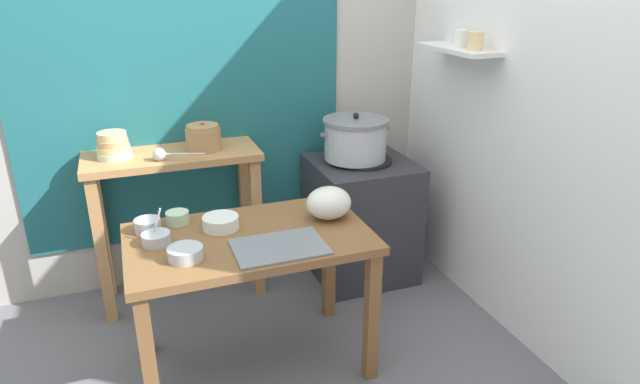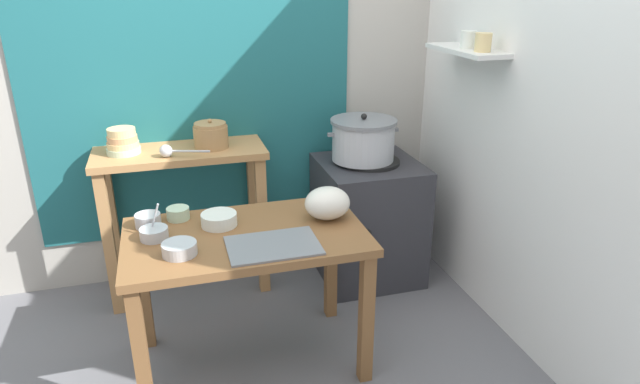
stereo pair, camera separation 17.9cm
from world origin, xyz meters
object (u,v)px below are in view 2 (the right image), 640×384
Objects in this scene: steamer_pot at (363,139)px; bowl_stack_enamel at (123,142)px; prep_bowl_1 at (148,220)px; back_shelf_table at (183,186)px; clay_pot at (211,135)px; stove_block at (368,219)px; serving_tray at (273,245)px; ladle at (168,151)px; prep_table at (247,254)px; prep_bowl_2 at (154,233)px; prep_bowl_0 at (219,219)px; prep_bowl_3 at (179,248)px; plastic_bag at (327,203)px; prep_bowl_4 at (178,213)px.

steamer_pot reaches higher than bowl_stack_enamel.
back_shelf_table is at bearing 72.88° from prep_bowl_1.
clay_pot reaches higher than prep_bowl_1.
steamer_pot is (-0.04, 0.02, 0.52)m from stove_block.
stove_block is 1.95× the size of serving_tray.
clay_pot reaches higher than ladle.
serving_tray is (0.10, -0.17, 0.12)m from prep_table.
prep_bowl_2 is (-0.40, 0.05, 0.14)m from prep_table.
back_shelf_table reaches higher than prep_bowl_2.
back_shelf_table is at bearing -180.00° from clay_pot.
prep_table is at bearing -7.38° from prep_bowl_2.
steamer_pot reaches higher than prep_bowl_0.
clay_pot is (0.18, 0.00, 0.29)m from back_shelf_table.
stove_block is 1.46m from prep_bowl_3.
steamer_pot is at bearing -7.06° from clay_pot.
steamer_pot is at bearing 36.09° from prep_bowl_3.
stove_block is 1.53m from bowl_stack_enamel.
back_shelf_table reaches higher than prep_bowl_1.
prep_bowl_2 is at bearing -98.76° from ladle.
prep_bowl_1 is at bearing 165.71° from prep_bowl_0.
ladle is 2.22× the size of prep_bowl_1.
prep_bowl_1 is (-0.12, -0.48, -0.18)m from ladle.
plastic_bag reaches higher than serving_tray.
prep_bowl_3 is at bearing 174.47° from serving_tray.
prep_bowl_1 is (-0.19, -0.60, 0.07)m from back_shelf_table.
prep_table is 7.45× the size of prep_bowl_3.
clay_pot is at bearing 0.00° from back_shelf_table.
plastic_bag is 1.86× the size of prep_bowl_1.
prep_bowl_0 is at bearing 125.43° from serving_tray.
clay_pot reaches higher than plastic_bag.
prep_bowl_2 is 1.13× the size of prep_bowl_3.
clay_pot is at bearing 172.02° from stove_block.
plastic_bag reaches higher than stove_block.
back_shelf_table reaches higher than prep_bowl_0.
prep_bowl_1 is (-1.25, -0.49, -0.15)m from steamer_pot.
prep_table is 0.36m from prep_bowl_3.
ladle is 1.20× the size of plastic_bag.
back_shelf_table is 0.64m from prep_bowl_1.
steamer_pot is 2.64× the size of prep_bowl_0.
stove_block is 1.75× the size of steamer_pot.
bowl_stack_enamel is 0.46× the size of serving_tray.
prep_bowl_4 is at bearing 164.73° from plastic_bag.
steamer_pot is 0.77m from plastic_bag.
stove_block is at bearing 53.50° from plastic_bag.
back_shelf_table is (-0.24, 0.80, 0.07)m from prep_table.
prep_bowl_0 is (-0.93, -0.58, -0.15)m from steamer_pot.
bowl_stack_enamel reaches higher than ladle.
bowl_stack_enamel is 1.24× the size of prep_bowl_3.
prep_bowl_2 is at bearing -154.07° from stove_block.
prep_bowl_1 is 0.72× the size of prep_bowl_2.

